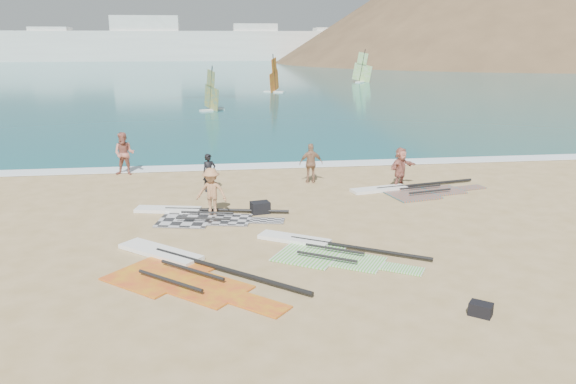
{
  "coord_description": "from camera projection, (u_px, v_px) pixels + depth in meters",
  "views": [
    {
      "loc": [
        -2.62,
        -13.33,
        5.76
      ],
      "look_at": [
        -0.3,
        4.0,
        1.0
      ],
      "focal_mm": 35.0,
      "sensor_mm": 36.0,
      "label": 1
    }
  ],
  "objects": [
    {
      "name": "windsurfer_centre",
      "position": [
        274.0,
        81.0,
        62.76
      ],
      "size": [
        2.38,
        2.57,
        4.26
      ],
      "rotation": [
        0.0,
        0.0,
        -0.48
      ],
      "color": "white",
      "rests_on": "ground"
    },
    {
      "name": "beachgoer_mid",
      "position": [
        211.0,
        192.0,
        18.83
      ],
      "size": [
        1.2,
        0.93,
        1.64
      ],
      "primitive_type": "imported",
      "rotation": [
        0.0,
        0.0,
        -0.34
      ],
      "color": "#B57D52",
      "rests_on": "ground"
    },
    {
      "name": "rig_red",
      "position": [
        180.0,
        269.0,
        14.46
      ],
      "size": [
        5.13,
        5.32,
        0.2
      ],
      "rotation": [
        0.0,
        0.0,
        -0.72
      ],
      "color": "red",
      "rests_on": "ground"
    },
    {
      "name": "surf_line",
      "position": [
        271.0,
        166.0,
        26.36
      ],
      "size": [
        300.0,
        1.2,
        0.04
      ],
      "primitive_type": "cube",
      "color": "white",
      "rests_on": "ground"
    },
    {
      "name": "sea",
      "position": [
        221.0,
        63.0,
        140.83
      ],
      "size": [
        300.0,
        240.0,
        0.06
      ],
      "primitive_type": "cube",
      "color": "#0D4E60",
      "rests_on": "ground"
    },
    {
      "name": "windsurfer_right",
      "position": [
        362.0,
        73.0,
        77.5
      ],
      "size": [
        2.31,
        2.34,
        4.57
      ],
      "rotation": [
        0.0,
        0.0,
        0.84
      ],
      "color": "white",
      "rests_on": "ground"
    },
    {
      "name": "gear_bag_far",
      "position": [
        481.0,
        309.0,
        12.09
      ],
      "size": [
        0.58,
        0.55,
        0.28
      ],
      "primitive_type": "cube",
      "rotation": [
        0.0,
        0.0,
        -0.68
      ],
      "color": "black",
      "rests_on": "ground"
    },
    {
      "name": "ground",
      "position": [
        320.0,
        269.0,
        14.6
      ],
      "size": [
        300.0,
        300.0,
        0.0
      ],
      "primitive_type": "plane",
      "color": "tan",
      "rests_on": "ground"
    },
    {
      "name": "person_wetsuit",
      "position": [
        209.0,
        173.0,
        21.84
      ],
      "size": [
        0.64,
        0.54,
        1.5
      ],
      "primitive_type": "imported",
      "rotation": [
        0.0,
        0.0,
        0.4
      ],
      "color": "black",
      "rests_on": "ground"
    },
    {
      "name": "gear_bag_near",
      "position": [
        260.0,
        207.0,
        19.22
      ],
      "size": [
        0.71,
        0.58,
        0.4
      ],
      "primitive_type": "cube",
      "rotation": [
        0.0,
        0.0,
        0.22
      ],
      "color": "black",
      "rests_on": "ground"
    },
    {
      "name": "beachgoer_left",
      "position": [
        124.0,
        154.0,
        24.51
      ],
      "size": [
        1.01,
        0.84,
        1.88
      ],
      "primitive_type": "imported",
      "rotation": [
        0.0,
        0.0,
        -0.15
      ],
      "color": "#B06757",
      "rests_on": "ground"
    },
    {
      "name": "beachgoer_right",
      "position": [
        401.0,
        167.0,
        22.46
      ],
      "size": [
        1.51,
        1.26,
        1.63
      ],
      "primitive_type": "imported",
      "rotation": [
        0.0,
        0.0,
        0.61
      ],
      "color": "#B26856",
      "rests_on": "ground"
    },
    {
      "name": "windsurfer_left",
      "position": [
        211.0,
        97.0,
        46.48
      ],
      "size": [
        2.09,
        2.24,
        3.75
      ],
      "rotation": [
        0.0,
        0.0,
        0.5
      ],
      "color": "white",
      "rests_on": "ground"
    },
    {
      "name": "rig_orange",
      "position": [
        409.0,
        190.0,
        22.0
      ],
      "size": [
        5.55,
        2.74,
        0.2
      ],
      "rotation": [
        0.0,
        0.0,
        0.21
      ],
      "color": "#FA4419",
      "rests_on": "ground"
    },
    {
      "name": "far_town",
      "position": [
        162.0,
        44.0,
        154.84
      ],
      "size": [
        160.0,
        8.0,
        12.0
      ],
      "color": "white",
      "rests_on": "ground"
    },
    {
      "name": "headland_main",
      "position": [
        541.0,
        62.0,
        149.84
      ],
      "size": [
        143.0,
        143.0,
        45.0
      ],
      "primitive_type": "cone",
      "color": "brown",
      "rests_on": "ground"
    },
    {
      "name": "rig_green",
      "position": [
        321.0,
        250.0,
        15.78
      ],
      "size": [
        4.53,
        3.82,
        0.2
      ],
      "rotation": [
        0.0,
        0.0,
        -0.56
      ],
      "color": "#50C62F",
      "rests_on": "ground"
    },
    {
      "name": "rig_grey",
      "position": [
        195.0,
        215.0,
        18.92
      ],
      "size": [
        5.28,
        2.61,
        0.2
      ],
      "rotation": [
        0.0,
        0.0,
        -0.21
      ],
      "color": "black",
      "rests_on": "ground"
    },
    {
      "name": "beachgoer_back",
      "position": [
        311.0,
        163.0,
        23.13
      ],
      "size": [
        0.97,
        0.41,
        1.65
      ],
      "primitive_type": "imported",
      "rotation": [
        0.0,
        0.0,
        3.13
      ],
      "color": "#9D7153",
      "rests_on": "ground"
    }
  ]
}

